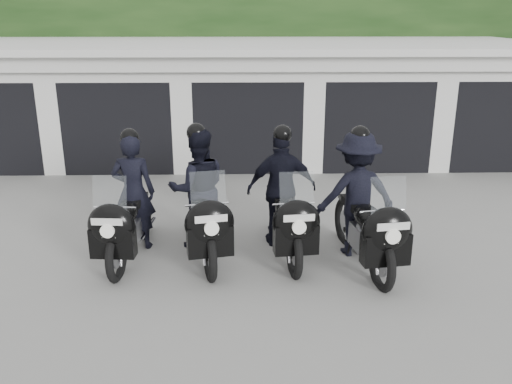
{
  "coord_description": "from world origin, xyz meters",
  "views": [
    {
      "loc": [
        -0.11,
        -7.19,
        3.72
      ],
      "look_at": [
        0.08,
        0.86,
        1.05
      ],
      "focal_mm": 38.0,
      "sensor_mm": 36.0,
      "label": 1
    }
  ],
  "objects_px": {
    "police_bike_a": "(129,207)",
    "police_bike_b": "(200,199)",
    "police_bike_c": "(284,198)",
    "police_bike_d": "(360,203)"
  },
  "relations": [
    {
      "from": "police_bike_a",
      "to": "police_bike_b",
      "type": "bearing_deg",
      "value": 10.67
    },
    {
      "from": "police_bike_a",
      "to": "police_bike_b",
      "type": "height_order",
      "value": "police_bike_b"
    },
    {
      "from": "police_bike_b",
      "to": "police_bike_c",
      "type": "relative_size",
      "value": 1.01
    },
    {
      "from": "police_bike_b",
      "to": "police_bike_d",
      "type": "relative_size",
      "value": 0.99
    },
    {
      "from": "police_bike_b",
      "to": "police_bike_c",
      "type": "height_order",
      "value": "police_bike_b"
    },
    {
      "from": "police_bike_a",
      "to": "police_bike_b",
      "type": "distance_m",
      "value": 1.13
    },
    {
      "from": "police_bike_a",
      "to": "police_bike_d",
      "type": "bearing_deg",
      "value": 1.22
    },
    {
      "from": "police_bike_d",
      "to": "police_bike_a",
      "type": "bearing_deg",
      "value": 168.92
    },
    {
      "from": "police_bike_d",
      "to": "police_bike_c",
      "type": "bearing_deg",
      "value": 153.99
    },
    {
      "from": "police_bike_a",
      "to": "police_bike_b",
      "type": "relative_size",
      "value": 0.97
    }
  ]
}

